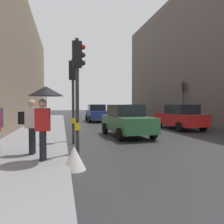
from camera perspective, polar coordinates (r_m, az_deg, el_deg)
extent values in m
plane|color=#28282B|center=(9.68, 25.46, -8.75)|extent=(120.00, 120.00, 0.00)
cube|color=gray|center=(13.60, -18.50, -5.24)|extent=(2.98, 40.00, 0.16)
cylinder|color=#2D2D2D|center=(21.99, 18.18, 2.49)|extent=(0.12, 0.12, 3.98)
cube|color=black|center=(22.05, 18.22, 6.32)|extent=(0.35, 0.37, 0.84)
cube|color=yellow|center=(22.00, 18.15, 0.04)|extent=(0.25, 0.23, 0.24)
sphere|color=red|center=(21.89, 18.28, 7.04)|extent=(0.18, 0.18, 0.18)
sphere|color=#2D231E|center=(21.87, 18.27, 6.36)|extent=(0.18, 0.18, 0.18)
sphere|color=#2D231E|center=(21.85, 18.26, 5.68)|extent=(0.18, 0.18, 0.18)
cylinder|color=#2D2D2D|center=(9.82, -10.19, 2.73)|extent=(0.12, 0.12, 3.80)
cube|color=black|center=(9.94, -10.24, 10.72)|extent=(0.37, 0.34, 0.84)
cube|color=yellow|center=(9.85, -10.15, -2.24)|extent=(0.23, 0.25, 0.24)
sphere|color=red|center=(9.92, -9.20, 12.27)|extent=(0.18, 0.18, 0.18)
sphere|color=#2D231E|center=(9.87, -9.19, 10.78)|extent=(0.18, 0.18, 0.18)
sphere|color=#2D231E|center=(9.84, -9.18, 9.29)|extent=(0.18, 0.18, 0.18)
cylinder|color=#2D2D2D|center=(7.21, -9.14, 3.46)|extent=(0.12, 0.12, 3.92)
cube|color=black|center=(7.39, -9.21, 14.70)|extent=(0.31, 0.25, 0.84)
cube|color=yellow|center=(7.25, -9.10, -3.76)|extent=(0.17, 0.21, 0.24)
sphere|color=red|center=(7.48, -7.71, 16.61)|extent=(0.18, 0.18, 0.18)
sphere|color=#2D231E|center=(7.41, -7.70, 14.67)|extent=(0.18, 0.18, 0.18)
sphere|color=#2D231E|center=(7.36, -7.69, 12.69)|extent=(0.18, 0.18, 0.18)
cube|color=black|center=(27.09, 5.45, -0.21)|extent=(1.97, 4.27, 0.80)
cube|color=black|center=(26.83, 5.60, 1.31)|extent=(1.68, 2.06, 0.64)
cylinder|color=black|center=(28.18, 2.92, -0.93)|extent=(0.25, 0.65, 0.64)
cylinder|color=black|center=(28.65, 6.42, -0.89)|extent=(0.25, 0.65, 0.64)
cylinder|color=black|center=(25.56, 4.35, -1.24)|extent=(0.25, 0.65, 0.64)
cylinder|color=black|center=(26.09, 8.17, -1.19)|extent=(0.25, 0.65, 0.64)
cube|color=red|center=(16.21, 17.37, -1.80)|extent=(1.99, 4.28, 0.80)
cube|color=black|center=(15.97, 17.89, 0.72)|extent=(1.69, 2.07, 0.64)
cylinder|color=black|center=(16.94, 12.30, -2.95)|extent=(0.25, 0.65, 0.64)
cylinder|color=black|center=(17.86, 17.42, -2.74)|extent=(0.25, 0.65, 0.64)
cylinder|color=black|center=(14.62, 17.29, -3.78)|extent=(0.25, 0.65, 0.64)
cylinder|color=black|center=(15.67, 22.83, -3.46)|extent=(0.25, 0.65, 0.64)
cube|color=navy|center=(22.41, -4.01, -0.67)|extent=(1.80, 4.20, 0.80)
cube|color=black|center=(22.63, -4.12, 1.18)|extent=(1.60, 2.00, 0.64)
cylinder|color=black|center=(21.27, -1.04, -1.89)|extent=(0.22, 0.64, 0.64)
cylinder|color=black|center=(20.97, -5.86, -1.96)|extent=(0.22, 0.64, 0.64)
cylinder|color=black|center=(23.91, -2.39, -1.46)|extent=(0.22, 0.64, 0.64)
cylinder|color=black|center=(23.65, -6.68, -1.51)|extent=(0.22, 0.64, 0.64)
cube|color=#2D6038|center=(12.08, 3.99, -3.00)|extent=(2.10, 4.32, 0.80)
cube|color=black|center=(12.27, 3.57, 0.45)|extent=(1.74, 2.11, 0.64)
cylinder|color=black|center=(11.28, 10.77, -5.43)|extent=(0.27, 0.65, 0.64)
cylinder|color=black|center=(10.56, 2.07, -5.91)|extent=(0.27, 0.65, 0.64)
cylinder|color=black|center=(13.70, 5.45, -4.08)|extent=(0.27, 0.65, 0.64)
cylinder|color=black|center=(13.12, -1.84, -4.35)|extent=(0.27, 0.65, 0.64)
cylinder|color=black|center=(6.75, -17.55, -8.25)|extent=(0.16, 0.16, 0.85)
cylinder|color=black|center=(6.56, -17.88, -8.55)|extent=(0.16, 0.16, 0.85)
cube|color=red|center=(6.56, -17.78, -1.90)|extent=(0.43, 0.30, 0.66)
sphere|color=tan|center=(6.55, -17.83, 2.21)|extent=(0.24, 0.24, 0.24)
cylinder|color=black|center=(6.53, -16.94, 0.29)|extent=(0.02, 0.02, 0.90)
cone|color=black|center=(6.54, -17.00, 5.29)|extent=(1.00, 1.00, 0.28)
cylinder|color=black|center=(7.67, -20.03, -7.04)|extent=(0.16, 0.16, 0.85)
cylinder|color=black|center=(7.48, -20.45, -7.28)|extent=(0.16, 0.16, 0.85)
cube|color=silver|center=(7.49, -20.31, -1.45)|extent=(0.43, 0.32, 0.66)
sphere|color=tan|center=(7.48, -20.35, 2.15)|extent=(0.24, 0.24, 0.24)
cube|color=black|center=(7.58, -22.49, -1.44)|extent=(0.24, 0.31, 0.40)
cone|color=silver|center=(6.09, -9.91, -11.82)|extent=(0.64, 0.64, 0.65)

